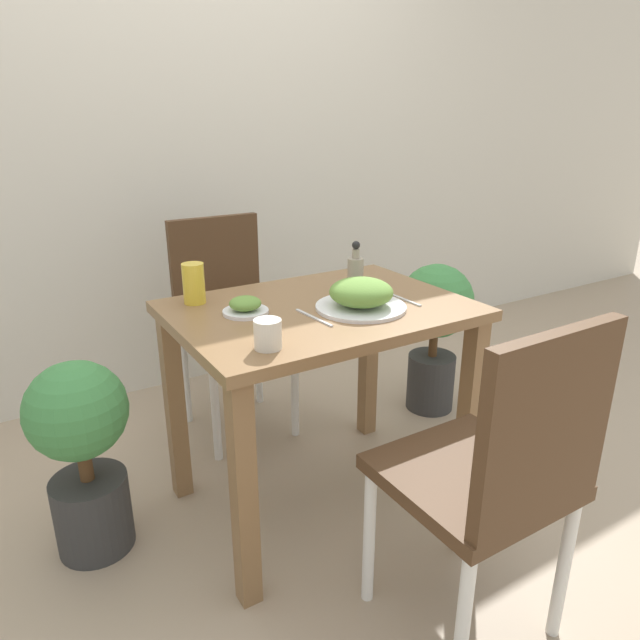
{
  "coord_description": "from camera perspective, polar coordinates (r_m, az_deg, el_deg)",
  "views": [
    {
      "loc": [
        -0.92,
        -1.5,
        1.33
      ],
      "look_at": [
        0.0,
        0.0,
        0.69
      ],
      "focal_mm": 32.0,
      "sensor_mm": 36.0,
      "label": 1
    }
  ],
  "objects": [
    {
      "name": "ground_plane",
      "position": [
        2.2,
        0.0,
        -17.23
      ],
      "size": [
        16.0,
        16.0,
        0.0
      ],
      "primitive_type": "plane",
      "color": "tan"
    },
    {
      "name": "wall_back",
      "position": [
        2.89,
        -13.74,
        18.83
      ],
      "size": [
        8.0,
        0.05,
        2.6
      ],
      "color": "beige",
      "rests_on": "ground_plane"
    },
    {
      "name": "dining_table",
      "position": [
        1.89,
        0.0,
        -2.31
      ],
      "size": [
        0.94,
        0.69,
        0.74
      ],
      "color": "olive",
      "rests_on": "ground_plane"
    },
    {
      "name": "chair_near",
      "position": [
        1.47,
        17.32,
        -14.08
      ],
      "size": [
        0.42,
        0.42,
        0.92
      ],
      "rotation": [
        0.0,
        0.0,
        3.14
      ],
      "color": "#4C331E",
      "rests_on": "ground_plane"
    },
    {
      "name": "chair_far",
      "position": [
        2.48,
        -9.19,
        0.8
      ],
      "size": [
        0.42,
        0.42,
        0.92
      ],
      "color": "#4C331E",
      "rests_on": "ground_plane"
    },
    {
      "name": "food_plate",
      "position": [
        1.81,
        4.13,
        2.47
      ],
      "size": [
        0.29,
        0.29,
        0.1
      ],
      "color": "white",
      "rests_on": "dining_table"
    },
    {
      "name": "side_plate",
      "position": [
        1.78,
        -7.47,
        1.36
      ],
      "size": [
        0.14,
        0.14,
        0.05
      ],
      "color": "white",
      "rests_on": "dining_table"
    },
    {
      "name": "drink_cup",
      "position": [
        1.5,
        -5.25,
        -1.42
      ],
      "size": [
        0.07,
        0.07,
        0.08
      ],
      "color": "silver",
      "rests_on": "dining_table"
    },
    {
      "name": "juice_glass",
      "position": [
        1.9,
        -12.52,
        3.59
      ],
      "size": [
        0.07,
        0.07,
        0.13
      ],
      "color": "gold",
      "rests_on": "dining_table"
    },
    {
      "name": "sauce_bottle",
      "position": [
        1.99,
        3.56,
        4.8
      ],
      "size": [
        0.06,
        0.06,
        0.18
      ],
      "color": "gray",
      "rests_on": "dining_table"
    },
    {
      "name": "fork_utensil",
      "position": [
        1.73,
        -0.63,
        0.24
      ],
      "size": [
        0.02,
        0.19,
        0.0
      ],
      "rotation": [
        0.0,
        0.0,
        1.65
      ],
      "color": "silver",
      "rests_on": "dining_table"
    },
    {
      "name": "spoon_utensil",
      "position": [
        1.92,
        8.36,
        2.07
      ],
      "size": [
        0.01,
        0.17,
        0.0
      ],
      "rotation": [
        0.0,
        0.0,
        1.59
      ],
      "color": "silver",
      "rests_on": "dining_table"
    },
    {
      "name": "potted_plant_left",
      "position": [
        1.93,
        -22.67,
        -11.61
      ],
      "size": [
        0.3,
        0.3,
        0.65
      ],
      "color": "#333333",
      "rests_on": "ground_plane"
    },
    {
      "name": "potted_plant_right",
      "position": [
        2.65,
        11.4,
        -0.25
      ],
      "size": [
        0.33,
        0.33,
        0.7
      ],
      "color": "#333333",
      "rests_on": "ground_plane"
    }
  ]
}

